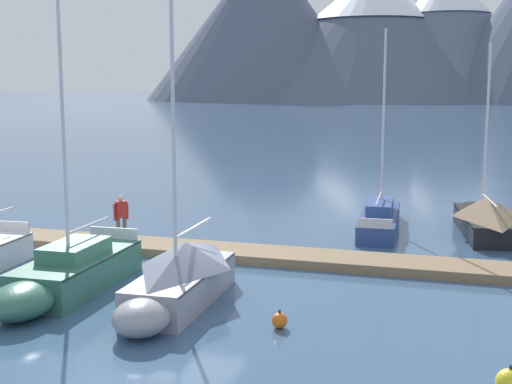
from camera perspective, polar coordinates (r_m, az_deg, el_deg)
ground_plane at (r=21.08m, az=-4.81°, el=-7.83°), size 700.00×700.00×0.00m
mountain_west_summit at (r=228.69m, az=0.63°, el=13.71°), size 74.17×74.17×48.61m
mountain_central_massif at (r=230.22m, az=9.29°, el=12.52°), size 94.96×94.96×40.08m
mountain_shoulder_ridge at (r=231.38m, az=15.13°, el=12.17°), size 74.72×74.72×39.40m
dock at (r=24.66m, az=-1.36°, el=-4.96°), size 26.72×2.08×0.30m
sailboat_mid_dock_port at (r=21.09m, az=-15.04°, el=-6.41°), size 2.05×6.46×9.06m
sailboat_mid_dock_starboard at (r=19.46m, az=-6.28°, el=-6.84°), size 2.00×5.96×9.12m
sailboat_far_berth at (r=29.80m, az=9.99°, el=-1.97°), size 1.82×7.22×8.16m
sailboat_outer_slip at (r=29.73m, az=17.89°, el=-1.81°), size 2.70×6.97×7.55m
person_on_dock at (r=26.13m, az=-10.82°, el=-1.82°), size 0.40×0.49×1.69m
mooring_buoy_channel_marker at (r=15.04m, az=19.79°, el=-14.27°), size 0.56×0.56×0.64m
mooring_buoy_inner_mooring at (r=17.82m, az=1.91°, el=-10.32°), size 0.39×0.39×0.47m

